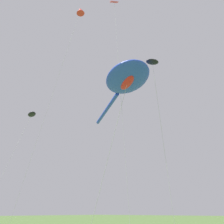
# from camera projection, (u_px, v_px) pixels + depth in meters

# --- Properties ---
(big_show_kite) EXTENTS (7.36, 10.44, 11.92)m
(big_show_kite) POSITION_uv_depth(u_px,v_px,m) (126.00, 81.00, 16.38)
(big_show_kite) COLOR blue
(big_show_kite) RESTS_ON ground
(small_kite_delta_white) EXTENTS (3.03, 4.51, 26.13)m
(small_kite_delta_white) POSITION_uv_depth(u_px,v_px,m) (80.00, 11.00, 26.71)
(small_kite_delta_white) COLOR red
(small_kite_delta_white) RESTS_ON ground
(small_kite_streamer_purple) EXTENTS (4.01, 2.29, 11.44)m
(small_kite_streamer_purple) POSITION_uv_depth(u_px,v_px,m) (32.00, 115.00, 21.38)
(small_kite_streamer_purple) COLOR black
(small_kite_streamer_purple) RESTS_ON ground
(small_kite_triangle_green) EXTENTS (0.98, 1.55, 23.77)m
(small_kite_triangle_green) POSITION_uv_depth(u_px,v_px,m) (115.00, 14.00, 22.32)
(small_kite_triangle_green) COLOR red
(small_kite_triangle_green) RESTS_ON ground
(small_kite_diamond_red) EXTENTS (2.00, 1.08, 12.49)m
(small_kite_diamond_red) POSITION_uv_depth(u_px,v_px,m) (153.00, 63.00, 15.69)
(small_kite_diamond_red) COLOR black
(small_kite_diamond_red) RESTS_ON ground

